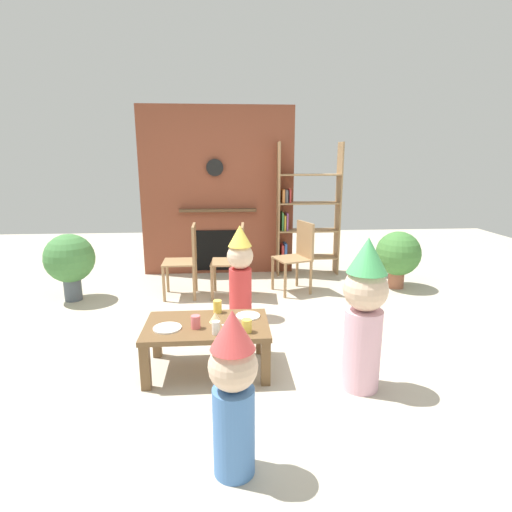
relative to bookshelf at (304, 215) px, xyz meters
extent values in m
plane|color=#BCB29E|center=(-0.99, -2.40, -0.88)|extent=(12.00, 12.00, 0.00)
cube|color=brown|center=(-1.24, 0.20, 0.32)|extent=(2.20, 0.18, 2.40)
cube|color=black|center=(-1.24, 0.10, -0.53)|extent=(0.70, 0.02, 0.60)
cube|color=brown|center=(-1.24, 0.06, 0.07)|extent=(1.10, 0.10, 0.04)
cylinder|color=black|center=(-1.27, 0.08, 0.67)|extent=(0.24, 0.04, 0.24)
cube|color=#9E7A51|center=(-0.38, 0.00, 0.07)|extent=(0.02, 0.28, 1.90)
cube|color=#9E7A51|center=(0.50, 0.00, 0.07)|extent=(0.02, 0.28, 1.90)
cube|color=#9E7A51|center=(0.06, 0.00, -0.63)|extent=(0.86, 0.28, 0.02)
cube|color=#9E7A51|center=(0.06, 0.00, -0.23)|extent=(0.86, 0.28, 0.02)
cube|color=#9E7A51|center=(0.06, 0.00, 0.17)|extent=(0.86, 0.28, 0.02)
cube|color=#9E7A51|center=(0.06, 0.00, 0.57)|extent=(0.86, 0.28, 0.02)
cube|color=#B23333|center=(-0.31, 0.00, -0.53)|extent=(0.04, 0.20, 0.18)
cube|color=#3359A5|center=(-0.27, 0.00, -0.52)|extent=(0.04, 0.20, 0.21)
cube|color=#3F8C4C|center=(-0.32, 0.00, -0.09)|extent=(0.02, 0.20, 0.26)
cube|color=gold|center=(-0.28, 0.00, -0.11)|extent=(0.02, 0.20, 0.22)
cube|color=#8C4C99|center=(-0.25, 0.00, -0.10)|extent=(0.02, 0.20, 0.25)
cube|color=#D87F3F|center=(-0.31, 0.00, 0.27)|extent=(0.04, 0.20, 0.19)
cube|color=#4C4C51|center=(-0.26, 0.00, 0.27)|extent=(0.04, 0.20, 0.18)
cube|color=#B23333|center=(-0.21, 0.00, 0.27)|extent=(0.02, 0.20, 0.19)
cube|color=brown|center=(-1.29, -2.75, -0.51)|extent=(0.99, 0.61, 0.04)
cube|color=brown|center=(-1.74, -3.01, -0.70)|extent=(0.07, 0.07, 0.36)
cube|color=brown|center=(-0.84, -3.01, -0.70)|extent=(0.07, 0.07, 0.36)
cube|color=brown|center=(-1.74, -2.49, -0.70)|extent=(0.07, 0.07, 0.36)
cube|color=brown|center=(-0.84, -2.49, -0.70)|extent=(0.07, 0.07, 0.36)
cylinder|color=#F2CC4C|center=(-0.98, -2.92, -0.44)|extent=(0.08, 0.08, 0.10)
cylinder|color=#F2CC4C|center=(-1.21, -2.50, -0.43)|extent=(0.07, 0.07, 0.11)
cylinder|color=#E5666B|center=(-1.37, -2.82, -0.43)|extent=(0.07, 0.07, 0.10)
cylinder|color=silver|center=(-1.21, -2.94, -0.44)|extent=(0.06, 0.06, 0.10)
cylinder|color=white|center=(-0.95, -2.62, -0.48)|extent=(0.20, 0.20, 0.01)
cylinder|color=white|center=(-1.59, -2.82, -0.48)|extent=(0.22, 0.22, 0.01)
cone|color=#EAC68C|center=(-1.22, -2.71, -0.44)|extent=(0.10, 0.10, 0.08)
cube|color=silver|center=(-1.13, -2.84, -0.48)|extent=(0.09, 0.14, 0.01)
cylinder|color=#4C7FC6|center=(-1.10, -3.88, -0.63)|extent=(0.23, 0.23, 0.51)
sphere|color=beige|center=(-1.10, -3.88, -0.25)|extent=(0.26, 0.26, 0.26)
cone|color=#EA4C4C|center=(-1.10, -3.88, -0.04)|extent=(0.24, 0.24, 0.21)
cylinder|color=#EAB2C6|center=(-0.14, -3.10, -0.57)|extent=(0.28, 0.28, 0.62)
sphere|color=beige|center=(-0.14, -3.10, -0.11)|extent=(0.32, 0.32, 0.32)
cone|color=#4CB766|center=(-0.14, -3.10, 0.14)|extent=(0.29, 0.29, 0.25)
cylinder|color=#D13838|center=(-0.98, -1.63, -0.61)|extent=(0.24, 0.24, 0.54)
sphere|color=beige|center=(-0.98, -1.63, -0.20)|extent=(0.28, 0.28, 0.28)
cone|color=#F2D14C|center=(-0.98, -1.63, 0.01)|extent=(0.25, 0.25, 0.22)
cube|color=#9E7A51|center=(-1.70, -0.91, -0.44)|extent=(0.41, 0.41, 0.02)
cube|color=#9E7A51|center=(-1.52, -0.91, -0.21)|extent=(0.04, 0.40, 0.45)
cylinder|color=#9E7A51|center=(-1.88, -0.74, -0.67)|extent=(0.04, 0.04, 0.43)
cylinder|color=#9E7A51|center=(-1.88, -1.10, -0.67)|extent=(0.04, 0.04, 0.43)
cylinder|color=#9E7A51|center=(-1.52, -0.73, -0.67)|extent=(0.04, 0.04, 0.43)
cylinder|color=#9E7A51|center=(-1.52, -1.09, -0.67)|extent=(0.04, 0.04, 0.43)
cube|color=#9E7A51|center=(-1.11, -0.95, -0.44)|extent=(0.43, 0.43, 0.02)
cube|color=#9E7A51|center=(-0.93, -0.96, -0.21)|extent=(0.06, 0.40, 0.45)
cylinder|color=#9E7A51|center=(-1.28, -0.76, -0.67)|extent=(0.04, 0.04, 0.43)
cylinder|color=#9E7A51|center=(-1.31, -1.12, -0.67)|extent=(0.04, 0.04, 0.43)
cylinder|color=#9E7A51|center=(-0.92, -0.78, -0.67)|extent=(0.04, 0.04, 0.43)
cylinder|color=#9E7A51|center=(-0.95, -1.14, -0.67)|extent=(0.04, 0.04, 0.43)
cube|color=#9E7A51|center=(-0.30, -0.85, -0.44)|extent=(0.51, 0.51, 0.02)
cube|color=#9E7A51|center=(-0.13, -0.79, -0.21)|extent=(0.16, 0.39, 0.45)
cylinder|color=#9E7A51|center=(-0.53, -0.73, -0.67)|extent=(0.04, 0.04, 0.43)
cylinder|color=#9E7A51|center=(-0.42, -1.07, -0.67)|extent=(0.04, 0.04, 0.43)
cylinder|color=#9E7A51|center=(-0.19, -0.62, -0.67)|extent=(0.04, 0.04, 0.43)
cylinder|color=#9E7A51|center=(-0.07, -0.96, -0.67)|extent=(0.04, 0.04, 0.43)
cylinder|color=#9E5B42|center=(1.12, -0.76, -0.77)|extent=(0.20, 0.20, 0.22)
sphere|color=#437F39|center=(1.12, -0.76, -0.42)|extent=(0.58, 0.58, 0.58)
cylinder|color=#4C5660|center=(-2.99, -0.95, -0.74)|extent=(0.20, 0.20, 0.28)
sphere|color=#448141|center=(-2.99, -0.95, -0.36)|extent=(0.58, 0.58, 0.58)
camera|label=1|loc=(-1.12, -5.78, 0.80)|focal=28.44mm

